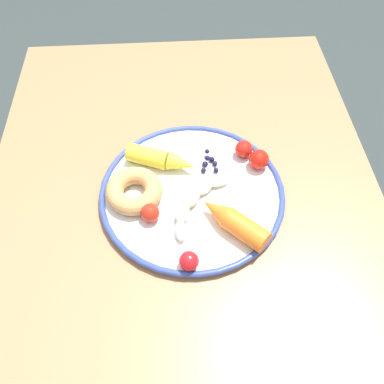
# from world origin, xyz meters

# --- Properties ---
(ground_plane) EXTENTS (6.00, 6.00, 0.00)m
(ground_plane) POSITION_xyz_m (0.00, 0.00, 0.00)
(ground_plane) COLOR #2F3836
(dining_table) EXTENTS (0.93, 0.78, 0.74)m
(dining_table) POSITION_xyz_m (0.00, 0.00, 0.64)
(dining_table) COLOR #9A6F49
(dining_table) RESTS_ON ground_plane
(plate) EXTENTS (0.36, 0.36, 0.02)m
(plate) POSITION_xyz_m (-0.06, -0.02, 0.75)
(plate) COLOR silver
(plate) RESTS_ON dining_table
(banana) EXTENTS (0.14, 0.12, 0.03)m
(banana) POSITION_xyz_m (-0.09, -0.02, 0.77)
(banana) COLOR beige
(banana) RESTS_ON plate
(carrot_orange) EXTENTS (0.12, 0.13, 0.04)m
(carrot_orange) POSITION_xyz_m (-0.14, -0.08, 0.78)
(carrot_orange) COLOR orange
(carrot_orange) RESTS_ON plate
(carrot_yellow) EXTENTS (0.09, 0.14, 0.04)m
(carrot_yellow) POSITION_xyz_m (0.01, 0.04, 0.77)
(carrot_yellow) COLOR yellow
(carrot_yellow) RESTS_ON plate
(donut) EXTENTS (0.15, 0.15, 0.03)m
(donut) POSITION_xyz_m (-0.06, 0.09, 0.77)
(donut) COLOR tan
(donut) RESTS_ON plate
(blueberry_pile) EXTENTS (0.05, 0.04, 0.02)m
(blueberry_pile) POSITION_xyz_m (0.01, -0.05, 0.76)
(blueberry_pile) COLOR #191638
(blueberry_pile) RESTS_ON plate
(tomato_near) EXTENTS (0.03, 0.03, 0.03)m
(tomato_near) POSITION_xyz_m (-0.21, 0.00, 0.77)
(tomato_near) COLOR red
(tomato_near) RESTS_ON plate
(tomato_mid) EXTENTS (0.04, 0.04, 0.04)m
(tomato_mid) POSITION_xyz_m (-0.11, 0.06, 0.77)
(tomato_mid) COLOR red
(tomato_mid) RESTS_ON plate
(tomato_far) EXTENTS (0.04, 0.04, 0.04)m
(tomato_far) POSITION_xyz_m (0.00, -0.15, 0.78)
(tomato_far) COLOR red
(tomato_far) RESTS_ON plate
(tomato_extra) EXTENTS (0.04, 0.04, 0.04)m
(tomato_extra) POSITION_xyz_m (0.03, -0.13, 0.77)
(tomato_extra) COLOR red
(tomato_extra) RESTS_ON plate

